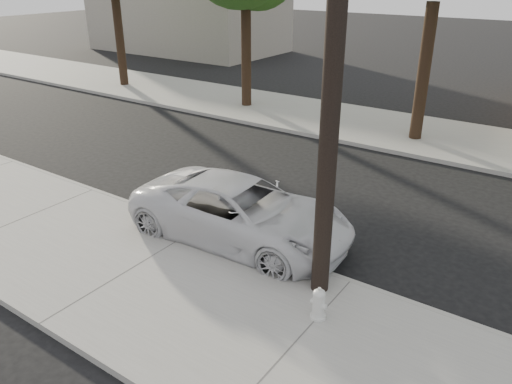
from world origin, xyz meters
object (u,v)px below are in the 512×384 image
Objects in this scene: police_cruiser at (241,212)px; fire_hydrant at (319,304)px; traffic_cone at (199,223)px; utility_pole at (334,52)px.

police_cruiser is 8.87× the size of fire_hydrant.
traffic_cone is at bearing 171.40° from fire_hydrant.
utility_pole is 4.80m from police_cruiser.
police_cruiser is 1.02m from traffic_cone.
utility_pole reaches higher than police_cruiser.
police_cruiser is at bearing 156.85° from fire_hydrant.
utility_pole is at bearing 123.13° from fire_hydrant.
utility_pole is 5.31m from traffic_cone.
utility_pole is at bearing -3.50° from traffic_cone.
traffic_cone is at bearing 131.86° from police_cruiser.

